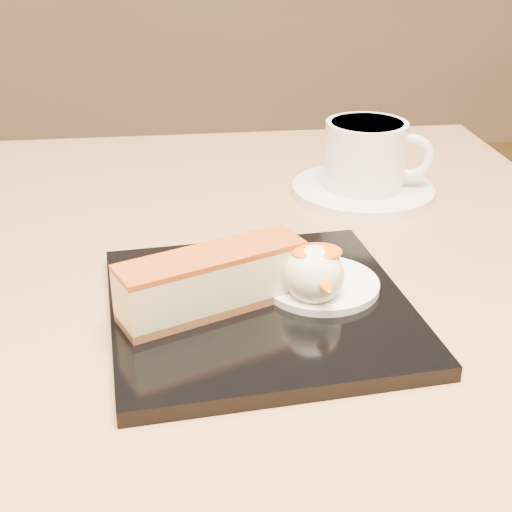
{
  "coord_description": "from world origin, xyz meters",
  "views": [
    {
      "loc": [
        -0.01,
        -0.53,
        1.0
      ],
      "look_at": [
        0.05,
        -0.06,
        0.76
      ],
      "focal_mm": 50.0,
      "sensor_mm": 36.0,
      "label": 1
    }
  ],
  "objects": [
    {
      "name": "ice_cream_scoop",
      "position": [
        0.09,
        -0.08,
        0.75
      ],
      "size": [
        0.04,
        0.04,
        0.04
      ],
      "primitive_type": "sphere",
      "color": "white",
      "rests_on": "cream_smear"
    },
    {
      "name": "cream_smear",
      "position": [
        0.1,
        -0.06,
        0.73
      ],
      "size": [
        0.09,
        0.09,
        0.01
      ],
      "primitive_type": "cylinder",
      "color": "white",
      "rests_on": "dessert_plate"
    },
    {
      "name": "saucer",
      "position": [
        0.2,
        0.16,
        0.72
      ],
      "size": [
        0.15,
        0.15,
        0.01
      ],
      "primitive_type": "cylinder",
      "color": "white",
      "rests_on": "table"
    },
    {
      "name": "dessert_plate",
      "position": [
        0.05,
        -0.08,
        0.73
      ],
      "size": [
        0.24,
        0.24,
        0.01
      ],
      "primitive_type": "cube",
      "rotation": [
        0.0,
        0.0,
        0.09
      ],
      "color": "black",
      "rests_on": "table"
    },
    {
      "name": "mango_sauce",
      "position": [
        0.1,
        -0.08,
        0.77
      ],
      "size": [
        0.04,
        0.03,
        0.01
      ],
      "primitive_type": "ellipsoid",
      "color": "orange",
      "rests_on": "ice_cream_scoop"
    },
    {
      "name": "cheesecake",
      "position": [
        0.02,
        -0.08,
        0.75
      ],
      "size": [
        0.14,
        0.09,
        0.04
      ],
      "rotation": [
        0.0,
        0.0,
        0.4
      ],
      "color": "brown",
      "rests_on": "dessert_plate"
    },
    {
      "name": "mint_sprig",
      "position": [
        0.07,
        -0.04,
        0.74
      ],
      "size": [
        0.03,
        0.02,
        0.0
      ],
      "color": "green",
      "rests_on": "cream_smear"
    },
    {
      "name": "coffee_cup",
      "position": [
        0.2,
        0.16,
        0.77
      ],
      "size": [
        0.11,
        0.08,
        0.07
      ],
      "rotation": [
        0.0,
        0.0,
        -0.28
      ],
      "color": "white",
      "rests_on": "saucer"
    },
    {
      "name": "table",
      "position": [
        0.0,
        0.0,
        0.56
      ],
      "size": [
        0.8,
        0.8,
        0.72
      ],
      "color": "black",
      "rests_on": "ground"
    }
  ]
}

